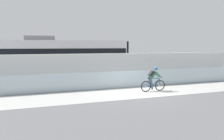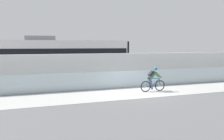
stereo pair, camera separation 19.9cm
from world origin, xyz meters
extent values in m
plane|color=slate|center=(0.00, 0.00, 0.00)|extent=(200.00, 200.00, 0.00)
cube|color=beige|center=(0.00, 0.00, 0.01)|extent=(32.00, 3.20, 0.01)
cube|color=silver|center=(0.00, 1.85, 0.60)|extent=(32.00, 0.05, 1.20)
cube|color=white|center=(0.00, 3.65, 1.20)|extent=(32.00, 0.36, 2.40)
cube|color=#595654|center=(0.00, 6.13, 0.00)|extent=(32.00, 0.08, 0.01)
cube|color=#595654|center=(0.00, 7.57, 0.00)|extent=(32.00, 0.08, 0.01)
cube|color=silver|center=(-3.74, 6.85, 1.90)|extent=(11.00, 2.50, 3.10)
cube|color=black|center=(-3.74, 6.85, 2.25)|extent=(10.56, 2.54, 1.04)
cube|color=orange|center=(-3.74, 6.85, 0.53)|extent=(10.78, 2.53, 0.28)
cube|color=slate|center=(-5.72, 6.85, 3.63)|extent=(2.40, 1.10, 0.36)
cube|color=#232326|center=(-7.26, 6.85, 0.36)|extent=(1.40, 1.88, 0.20)
cylinder|color=black|center=(-7.26, 6.13, 0.30)|extent=(0.60, 0.10, 0.60)
cylinder|color=black|center=(-7.26, 7.57, 0.30)|extent=(0.60, 0.10, 0.60)
cube|color=#232326|center=(-0.22, 6.85, 0.36)|extent=(1.40, 1.88, 0.20)
cylinder|color=black|center=(-0.22, 6.13, 0.30)|extent=(0.60, 0.10, 0.60)
cylinder|color=black|center=(-0.22, 7.57, 0.30)|extent=(0.60, 0.10, 0.60)
cube|color=black|center=(1.71, 6.85, 1.90)|extent=(0.16, 2.54, 2.94)
torus|color=black|center=(1.66, 0.00, 0.36)|extent=(0.72, 0.06, 0.72)
cylinder|color=#99999E|center=(1.66, 0.00, 0.36)|extent=(0.07, 0.10, 0.07)
torus|color=black|center=(0.61, 0.00, 0.36)|extent=(0.72, 0.06, 0.72)
cylinder|color=#99999E|center=(0.61, 0.00, 0.36)|extent=(0.07, 0.10, 0.07)
cylinder|color=#144C8C|center=(1.32, 0.00, 0.57)|extent=(0.60, 0.04, 0.58)
cylinder|color=#144C8C|center=(0.95, 0.00, 0.59)|extent=(0.22, 0.04, 0.59)
cylinder|color=#144C8C|center=(1.23, 0.00, 0.86)|extent=(0.76, 0.04, 0.07)
cylinder|color=#144C8C|center=(0.82, 0.00, 0.33)|extent=(0.43, 0.03, 0.09)
cylinder|color=#144C8C|center=(0.73, 0.00, 0.62)|extent=(0.27, 0.02, 0.53)
cylinder|color=black|center=(1.64, 0.00, 0.60)|extent=(0.08, 0.03, 0.49)
cube|color=black|center=(0.86, 0.00, 0.90)|extent=(0.24, 0.10, 0.05)
cylinder|color=black|center=(1.61, 0.00, 0.95)|extent=(0.03, 0.58, 0.03)
cylinder|color=#262628|center=(1.04, 0.00, 0.30)|extent=(0.18, 0.02, 0.18)
cube|color=#33663F|center=(1.08, 0.00, 1.11)|extent=(0.50, 0.28, 0.51)
cube|color=black|center=(0.98, 0.00, 1.21)|extent=(0.38, 0.30, 0.38)
sphere|color=beige|center=(1.32, 0.00, 1.46)|extent=(0.20, 0.20, 0.20)
sphere|color=#195999|center=(1.32, 0.00, 1.49)|extent=(0.23, 0.23, 0.23)
cylinder|color=#33663F|center=(1.43, -0.16, 1.12)|extent=(0.41, 0.08, 0.41)
cylinder|color=#33663F|center=(1.43, 0.16, 1.12)|extent=(0.41, 0.08, 0.41)
cylinder|color=#384766|center=(0.97, -0.09, 0.55)|extent=(0.25, 0.11, 0.79)
cylinder|color=#384766|center=(0.97, 0.09, 0.69)|extent=(0.25, 0.11, 0.52)
camera|label=1|loc=(-6.27, -12.95, 3.04)|focal=36.18mm
camera|label=2|loc=(-6.08, -13.02, 3.04)|focal=36.18mm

